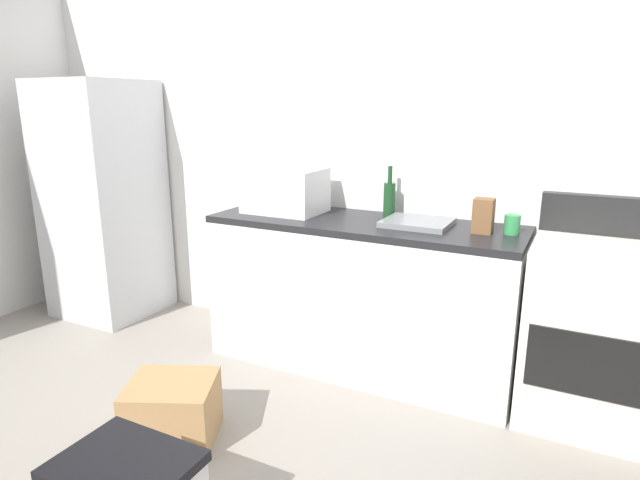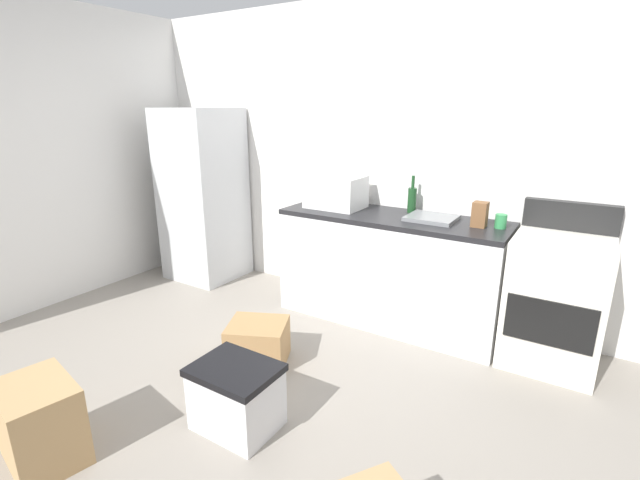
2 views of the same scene
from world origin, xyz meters
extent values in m
plane|color=gray|center=(0.00, 0.00, 0.00)|extent=(6.00, 6.00, 0.00)
cube|color=silver|center=(0.00, 1.55, 1.30)|extent=(5.00, 0.10, 2.60)
cube|color=silver|center=(-2.45, 0.00, 1.30)|extent=(0.10, 3.20, 2.60)
cube|color=silver|center=(0.30, 1.20, 0.43)|extent=(1.80, 0.60, 0.86)
cube|color=black|center=(0.30, 1.20, 0.88)|extent=(1.80, 0.60, 0.04)
cube|color=silver|center=(-1.75, 1.15, 0.86)|extent=(0.68, 0.66, 1.72)
cube|color=silver|center=(1.52, 1.20, 0.45)|extent=(0.60, 0.60, 0.90)
cube|color=black|center=(1.52, 0.90, 0.42)|extent=(0.52, 0.02, 0.30)
cube|color=black|center=(1.52, 1.46, 1.00)|extent=(0.60, 0.08, 0.20)
cube|color=white|center=(-0.23, 1.22, 1.04)|extent=(0.46, 0.34, 0.27)
cube|color=slate|center=(0.61, 1.23, 0.92)|extent=(0.36, 0.32, 0.03)
cylinder|color=#193F1E|center=(0.39, 1.39, 1.00)|extent=(0.07, 0.07, 0.20)
cylinder|color=#193F1E|center=(0.39, 1.39, 1.15)|extent=(0.03, 0.03, 0.10)
cylinder|color=#338C4C|center=(1.10, 1.25, 0.95)|extent=(0.08, 0.08, 0.10)
cube|color=brown|center=(0.96, 1.22, 0.99)|extent=(0.10, 0.10, 0.18)
cube|color=tan|center=(-0.54, -1.18, 0.21)|extent=(0.49, 0.40, 0.43)
cube|color=#A37A4C|center=(-0.20, 0.10, 0.15)|extent=(0.50, 0.48, 0.29)
cube|color=silver|center=(0.13, -0.48, 0.17)|extent=(0.44, 0.34, 0.34)
cube|color=black|center=(0.13, -0.48, 0.36)|extent=(0.46, 0.36, 0.04)
camera|label=1|loc=(1.42, -1.55, 1.55)|focal=29.62mm
camera|label=2|loc=(1.65, -2.04, 1.74)|focal=25.17mm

